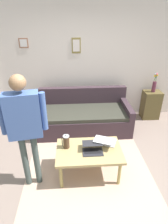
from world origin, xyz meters
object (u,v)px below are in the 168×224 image
Objects in this scene: side_shelf at (151,105)px; person_standing at (24,121)px; flower_vase at (155,84)px; laptop_center at (93,149)px; couch at (84,117)px; coffee_table at (89,152)px; laptop_left at (105,141)px; french_press at (66,142)px.

person_standing reaches higher than side_shelf.
laptop_center is at bearing 47.58° from flower_vase.
flower_vase is at bearing -166.53° from couch.
coffee_table is 2.49m from side_shelf.
laptop_center is (-0.04, 1.42, 0.22)m from couch.
coffee_table is at bearing -30.80° from laptop_center.
laptop_left is 1.79× the size of french_press.
side_shelf is at bearing -140.49° from french_press.
side_shelf is (-1.72, -1.80, -0.07)m from coffee_table.
coffee_table is at bearing 27.53° from laptop_left.
coffee_table is 3.28× the size of laptop_center.
laptop_center is 0.67× the size of flower_vase.
laptop_left is 2.22m from flower_vase.
laptop_left is 2.20m from side_shelf.
person_standing reaches higher than laptop_left.
coffee_table is 2.53m from flower_vase.
couch reaches higher than laptop_left.
flower_vase is (-0.00, -0.00, 0.54)m from side_shelf.
flower_vase reaches higher than coffee_table.
person_standing is at bearing 59.80° from couch.
coffee_table is 0.33m from laptop_left.
french_press is at bearing 39.51° from side_shelf.
laptop_center is 0.44× the size of side_shelf.
laptop_left is 0.64× the size of side_shelf.
coffee_table is 0.11m from laptop_center.
laptop_left is at bearing 48.87° from flower_vase.
side_shelf is at bearing -133.74° from coffee_table.
coffee_table is 2.19× the size of flower_vase.
coffee_table is 2.28× the size of laptop_left.
laptop_left is 0.64m from french_press.
couch is at bearing -90.47° from coffee_table.
person_standing is (0.89, 1.53, 0.82)m from couch.
flower_vase reaches higher than french_press.
person_standing is at bearing 6.77° from laptop_center.
laptop_left is (-0.28, -0.15, 0.10)m from coffee_table.
coffee_table is (0.01, 1.39, 0.12)m from couch.
flower_vase is at bearing -133.77° from coffee_table.
coffee_table is 0.40m from french_press.
flower_vase is at bearing -131.13° from laptop_left.
coffee_table is at bearing 89.53° from couch.
laptop_center is 0.18× the size of person_standing.
flower_vase is 0.27× the size of person_standing.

